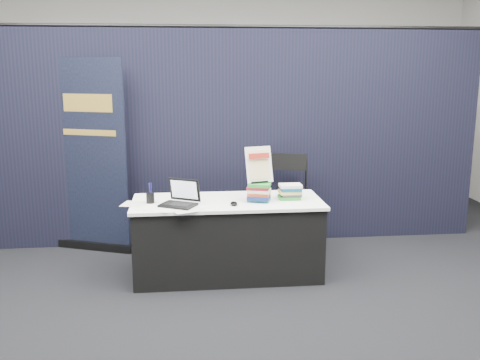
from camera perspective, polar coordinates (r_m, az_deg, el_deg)
name	(u,v)px	position (r m, az deg, el deg)	size (l,w,h in m)	color
floor	(233,298)	(4.81, -0.78, -12.49)	(8.00, 8.00, 0.00)	black
wall_back	(209,83)	(8.37, -3.34, 10.32)	(8.00, 0.02, 3.50)	beige
drape_partition	(220,139)	(6.03, -2.20, 4.42)	(6.00, 0.08, 2.40)	black
display_table	(227,238)	(5.19, -1.35, -6.19)	(1.80, 0.75, 0.75)	black
laptop	(178,199)	(4.92, -6.64, -2.05)	(0.37, 0.37, 0.24)	black
mouse	(234,204)	(4.90, -0.66, -2.52)	(0.07, 0.11, 0.03)	black
brochure_left	(139,204)	(5.03, -10.77, -2.54)	(0.30, 0.21, 0.00)	silver
brochure_mid	(157,208)	(4.85, -8.83, -3.01)	(0.31, 0.22, 0.00)	white
brochure_right	(188,210)	(4.76, -5.62, -3.19)	(0.27, 0.19, 0.00)	silver
pen_cup	(150,198)	(5.03, -9.55, -1.93)	(0.08, 0.08, 0.10)	black
book_stack_tall	(259,192)	(5.03, 2.06, -1.30)	(0.25, 0.21, 0.18)	#195A61
book_stack_short	(290,192)	(5.14, 5.38, -1.25)	(0.21, 0.17, 0.15)	#217E27
info_sign	(259,165)	(5.01, 2.04, 1.60)	(0.27, 0.16, 0.35)	black
pullup_banner	(92,167)	(6.00, -15.56, 1.31)	(0.86, 0.42, 2.09)	black
stacking_chair	(289,200)	(5.78, 5.21, -2.11)	(0.61, 0.62, 1.06)	black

